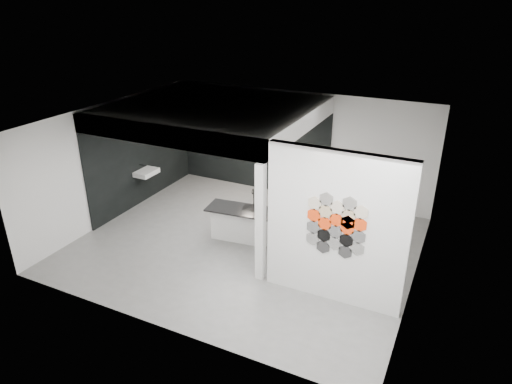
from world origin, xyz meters
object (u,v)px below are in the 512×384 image
Objects in this scene: partition_panel at (335,229)px; stockpot at (226,136)px; utensil_cup at (221,136)px; kitchen_island at (241,223)px; glass_bowl at (301,148)px; kettle at (280,145)px; wall_basin at (146,172)px; bottle_dark at (245,139)px; glass_vase at (301,148)px.

partition_panel reaches higher than stockpot.
partition_panel reaches higher than utensil_cup.
glass_bowl is at bearing 76.20° from kitchen_island.
utensil_cup is (-2.37, 0.00, 0.00)m from glass_bowl.
kitchen_island is 2.87m from kettle.
partition_panel is 5.78m from wall_basin.
bottle_dark reaches higher than kitchen_island.
kettle is 1.25× the size of glass_vase.
kettle is 0.93× the size of bottle_dark.
bottle_dark is 0.74m from utensil_cup.
glass_vase reaches higher than wall_basin.
bottle_dark reaches higher than glass_vase.
glass_vase is (-2.08, 3.87, -0.02)m from partition_panel.
partition_panel is 5.35m from bottle_dark.
glass_bowl is 2.37m from utensil_cup.
kettle is 0.58m from glass_bowl.
kitchen_island is 9.12× the size of bottle_dark.
bottle_dark is at bearing 49.57° from wall_basin.
wall_basin is 2.77m from bottle_dark.
kettle reaches higher than wall_basin.
bottle_dark is at bearing -164.81° from kettle.
stockpot is (1.16, 2.07, 0.55)m from wall_basin.
kitchen_island reaches higher than wall_basin.
glass_vase reaches higher than kitchen_island.
kitchen_island is at bearing -64.51° from bottle_dark.
wall_basin is 3.52m from kettle.
glass_bowl is at bearing 0.00° from stockpot.
glass_bowl is 1.37× the size of utensil_cup.
stockpot reaches higher than glass_vase.
utensil_cup is at bearing 180.00° from glass_vase.
utensil_cup is (1.02, 2.07, 0.53)m from wall_basin.
glass_vase is (3.39, 2.07, 0.53)m from wall_basin.
bottle_dark is at bearing 0.00° from utensil_cup.
partition_panel reaches higher than wall_basin.
stockpot is at bearing 118.70° from kitchen_island.
glass_vase is at bearing 0.00° from bottle_dark.
utensil_cup is at bearing 120.63° from kitchen_island.
kettle is at bearing 0.00° from stockpot.
stockpot is 1.53× the size of glass_vase.
bottle_dark reaches higher than stockpot.
partition_panel is 18.39× the size of glass_bowl.
bottle_dark is (1.76, 2.07, 0.55)m from wall_basin.
kettle reaches higher than glass_vase.
wall_basin is at bearing -116.37° from utensil_cup.
glass_bowl is (3.39, 2.07, 0.52)m from wall_basin.
bottle_dark is 1.50× the size of utensil_cup.
wall_basin is 5.41× the size of utensil_cup.
kettle is (-2.66, 3.87, -0.01)m from partition_panel.
bottle_dark reaches higher than glass_bowl.
utensil_cup is (-2.37, 0.00, -0.01)m from glass_vase.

